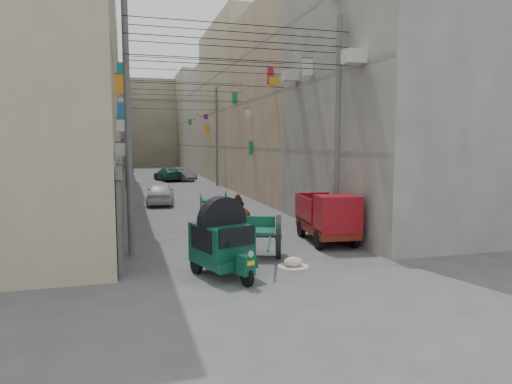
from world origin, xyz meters
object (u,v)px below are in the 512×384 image
object	(u,v)px
tonga_cart	(258,235)
horse	(243,219)
mini_truck	(330,220)
distant_car_grey	(182,174)
feed_sack	(293,262)
distant_car_green	(168,174)
auto_rickshaw	(222,240)
distant_car_white	(161,193)
second_cart	(214,202)

from	to	relation	value
tonga_cart	horse	size ratio (longest dim) A/B	1.60
mini_truck	distant_car_grey	size ratio (longest dim) A/B	0.89
tonga_cart	distant_car_grey	size ratio (longest dim) A/B	0.84
feed_sack	distant_car_green	xyz separation A→B (m)	(-0.72, 31.20, 0.48)
auto_rickshaw	distant_car_green	xyz separation A→B (m)	(1.43, 31.50, -0.35)
auto_rickshaw	distant_car_grey	size ratio (longest dim) A/B	0.64
tonga_cart	distant_car_white	distance (m)	13.55
tonga_cart	mini_truck	size ratio (longest dim) A/B	0.94
auto_rickshaw	mini_truck	distance (m)	5.18
second_cart	horse	size ratio (longest dim) A/B	0.74
horse	feed_sack	bearing A→B (deg)	88.05
tonga_cart	horse	world-z (taller)	horse
distant_car_white	auto_rickshaw	bearing A→B (deg)	98.72
mini_truck	feed_sack	world-z (taller)	mini_truck
mini_truck	tonga_cart	bearing A→B (deg)	-153.80
tonga_cart	distant_car_green	distance (m)	29.90
mini_truck	distant_car_white	size ratio (longest dim) A/B	0.90
feed_sack	distant_car_white	world-z (taller)	distant_car_white
feed_sack	distant_car_green	bearing A→B (deg)	91.32
auto_rickshaw	feed_sack	world-z (taller)	auto_rickshaw
mini_truck	auto_rickshaw	bearing A→B (deg)	-142.89
distant_car_grey	distant_car_white	bearing A→B (deg)	-120.26
distant_car_white	distant_car_grey	xyz separation A→B (m)	(3.20, 16.21, -0.01)
tonga_cart	horse	xyz separation A→B (m)	(0.12, 2.35, 0.14)
mini_truck	distant_car_green	xyz separation A→B (m)	(-3.00, 28.82, -0.26)
horse	distant_car_white	bearing A→B (deg)	-89.59
auto_rickshaw	mini_truck	bearing A→B (deg)	12.71
mini_truck	distant_car_white	xyz separation A→B (m)	(-4.93, 12.32, -0.24)
auto_rickshaw	feed_sack	distance (m)	2.32
second_cart	distant_car_grey	xyz separation A→B (m)	(0.92, 20.64, -0.01)
mini_truck	second_cart	size ratio (longest dim) A/B	2.28
tonga_cart	distant_car_white	world-z (taller)	tonga_cart
auto_rickshaw	tonga_cart	xyz separation A→B (m)	(1.48, 1.59, -0.27)
horse	distant_car_green	size ratio (longest dim) A/B	0.47
mini_truck	horse	bearing A→B (deg)	161.90
distant_car_green	distant_car_grey	bearing A→B (deg)	153.94
mini_truck	distant_car_white	distance (m)	13.27
auto_rickshaw	second_cart	size ratio (longest dim) A/B	1.64
distant_car_grey	second_cart	bearing A→B (deg)	-111.64
distant_car_green	feed_sack	bearing A→B (deg)	78.24
distant_car_white	distant_car_green	xyz separation A→B (m)	(1.93, 16.50, -0.02)
tonga_cart	distant_car_white	size ratio (longest dim) A/B	0.85
feed_sack	horse	xyz separation A→B (m)	(-0.54, 3.65, 0.70)
second_cart	distant_car_white	distance (m)	4.99
horse	auto_rickshaw	bearing A→B (deg)	57.44
second_cart	distant_car_green	bearing A→B (deg)	98.48
second_cart	distant_car_white	size ratio (longest dim) A/B	0.40
tonga_cart	feed_sack	world-z (taller)	tonga_cart
tonga_cart	horse	distance (m)	2.35
horse	tonga_cart	bearing A→B (deg)	76.62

